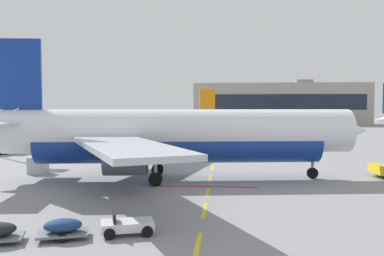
# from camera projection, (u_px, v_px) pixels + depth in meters

# --- Properties ---
(apron_paint_markings) EXTENTS (8.00, 98.50, 0.01)m
(apron_paint_markings) POSITION_uv_depth(u_px,v_px,m) (214.00, 160.00, 50.64)
(apron_paint_markings) COLOR yellow
(apron_paint_markings) RESTS_ON ground
(airliner_foreground) EXTENTS (34.81, 34.35, 12.20)m
(airliner_foreground) POSITION_uv_depth(u_px,v_px,m) (173.00, 135.00, 36.68)
(airliner_foreground) COLOR white
(airliner_foreground) RESTS_ON ground
(airliner_far_center) EXTENTS (30.10, 28.88, 10.84)m
(airliner_far_center) POSITION_uv_depth(u_px,v_px,m) (159.00, 119.00, 99.05)
(airliner_far_center) COLOR silver
(airliner_far_center) RESTS_ON ground
(fuel_service_truck) EXTENTS (3.71, 7.33, 3.14)m
(fuel_service_truck) POSITION_uv_depth(u_px,v_px,m) (10.00, 141.00, 59.21)
(fuel_service_truck) COLOR black
(fuel_service_truck) RESTS_ON ground
(baggage_train) EXTENTS (8.64, 4.04, 1.14)m
(baggage_train) POSITION_uv_depth(u_px,v_px,m) (64.00, 228.00, 20.34)
(baggage_train) COLOR silver
(baggage_train) RESTS_ON ground
(uld_cargo_container) EXTENTS (1.67, 1.64, 1.60)m
(uld_cargo_container) POSITION_uv_depth(u_px,v_px,m) (38.00, 165.00, 40.41)
(uld_cargo_container) COLOR #B7BCC6
(uld_cargo_container) RESTS_ON ground
(terminal_satellite) EXTENTS (62.55, 22.77, 16.65)m
(terminal_satellite) POSITION_uv_depth(u_px,v_px,m) (278.00, 104.00, 158.17)
(terminal_satellite) COLOR #9E998E
(terminal_satellite) RESTS_ON ground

